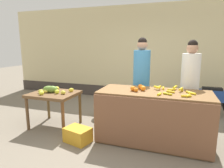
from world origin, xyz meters
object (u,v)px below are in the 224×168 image
object	(u,v)px
vendor_woman_blue_shirt	(141,82)
produce_crate	(78,135)
produce_sack	(101,106)
vendor_woman_white_shirt	(189,87)
parked_motorcycle	(216,100)

from	to	relation	value
vendor_woman_blue_shirt	produce_crate	distance (m)	1.65
vendor_woman_blue_shirt	produce_sack	size ratio (longest dim) A/B	3.42
vendor_woman_white_shirt	produce_sack	distance (m)	2.03
vendor_woman_white_shirt	produce_crate	distance (m)	2.28
produce_crate	produce_sack	size ratio (longest dim) A/B	0.81
vendor_woman_blue_shirt	vendor_woman_white_shirt	size ratio (longest dim) A/B	1.03
parked_motorcycle	vendor_woman_blue_shirt	bearing A→B (deg)	-145.60
produce_crate	parked_motorcycle	bearing A→B (deg)	41.36
produce_crate	produce_sack	xyz separation A→B (m)	(-0.07, 1.28, 0.14)
vendor_woman_white_shirt	produce_sack	xyz separation A→B (m)	(-1.92, 0.18, -0.63)
vendor_woman_white_shirt	produce_sack	size ratio (longest dim) A/B	3.32
vendor_woman_white_shirt	produce_crate	bearing A→B (deg)	-149.17
produce_crate	produce_sack	bearing A→B (deg)	93.33
vendor_woman_white_shirt	produce_sack	bearing A→B (deg)	174.68
vendor_woman_white_shirt	parked_motorcycle	bearing A→B (deg)	58.89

